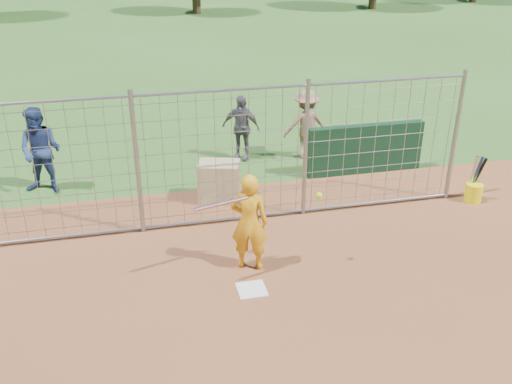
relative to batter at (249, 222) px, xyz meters
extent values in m
plane|color=#2D591E|center=(-0.11, -0.44, -0.82)|extent=(100.00, 100.00, 0.00)
cube|color=silver|center=(-0.11, -0.64, -0.81)|extent=(0.43, 0.43, 0.02)
cube|color=#11381E|center=(3.29, 3.16, -0.27)|extent=(2.60, 0.20, 1.10)
imported|color=orange|center=(0.00, 0.00, 0.00)|extent=(0.70, 0.58, 1.63)
imported|color=navy|center=(-3.45, 3.73, 0.07)|extent=(1.03, 0.91, 1.78)
imported|color=#545358|center=(0.81, 4.56, -0.05)|extent=(0.96, 0.79, 1.53)
imported|color=#9C6C55|center=(2.30, 4.32, -0.01)|extent=(1.05, 0.63, 1.61)
cube|color=tan|center=(-0.06, 2.51, -0.42)|extent=(0.92, 0.74, 0.80)
cylinder|color=silver|center=(-0.48, -0.28, 0.52)|extent=(0.85, 0.29, 0.06)
sphere|color=#B8F119|center=(1.05, -0.21, 0.45)|extent=(0.10, 0.10, 0.10)
cylinder|color=#FAEE0D|center=(4.83, 1.31, -0.63)|extent=(0.34, 0.34, 0.38)
cylinder|color=silver|center=(4.78, 1.36, -0.27)|extent=(0.07, 0.17, 0.85)
cylinder|color=navy|center=(4.85, 1.36, -0.27)|extent=(0.10, 0.24, 0.84)
cylinder|color=black|center=(4.90, 1.36, -0.27)|extent=(0.06, 0.36, 0.81)
cylinder|color=gray|center=(-1.61, 1.56, 0.48)|extent=(0.08, 0.08, 2.60)
cylinder|color=gray|center=(1.39, 1.56, 0.48)|extent=(0.08, 0.08, 2.60)
cylinder|color=gray|center=(4.39, 1.56, 0.48)|extent=(0.08, 0.08, 2.60)
cylinder|color=gray|center=(-0.11, 1.56, 1.68)|extent=(9.00, 0.05, 0.05)
cylinder|color=gray|center=(-0.11, 1.56, -0.74)|extent=(9.00, 0.05, 0.05)
cube|color=gray|center=(-0.11, 1.56, 0.43)|extent=(9.00, 0.02, 2.50)
camera|label=1|loc=(-1.66, -7.61, 4.25)|focal=40.00mm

